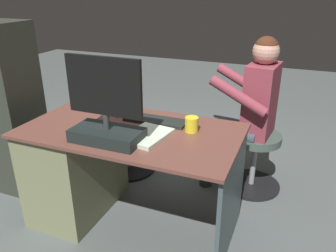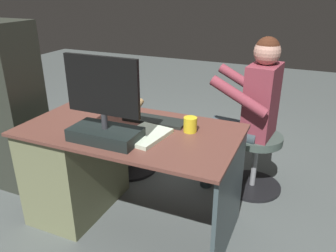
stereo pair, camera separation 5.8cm
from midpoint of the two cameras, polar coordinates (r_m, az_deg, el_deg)
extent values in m
plane|color=#515857|center=(2.73, -2.91, -11.67)|extent=(10.00, 10.00, 0.00)
cube|color=brown|center=(2.13, -7.09, -0.76)|extent=(1.37, 0.75, 0.02)
cube|color=#777C57|center=(2.52, -15.89, -6.60)|extent=(0.44, 0.69, 0.69)
cube|color=#3F4F53|center=(2.10, 9.91, -12.46)|extent=(0.02, 0.68, 0.69)
cube|color=black|center=(1.97, -11.09, -1.50)|extent=(0.41, 0.22, 0.07)
cylinder|color=#333338|center=(1.94, -11.27, 0.69)|extent=(0.04, 0.04, 0.09)
cube|color=black|center=(1.87, -11.76, 6.61)|extent=(0.46, 0.02, 0.33)
cube|color=#19598C|center=(1.88, -11.53, 6.73)|extent=(0.42, 0.00, 0.30)
cube|color=black|center=(2.22, -2.85, 0.97)|extent=(0.42, 0.14, 0.02)
ellipsoid|color=#202D22|center=(2.35, -8.94, 2.23)|extent=(0.06, 0.10, 0.04)
cylinder|color=yellow|center=(2.06, 3.24, 0.28)|extent=(0.08, 0.08, 0.09)
cube|color=black|center=(2.20, -13.70, 0.08)|extent=(0.10, 0.16, 0.02)
cube|color=silver|center=(1.99, -4.45, -1.62)|extent=(0.26, 0.33, 0.02)
cylinder|color=black|center=(3.11, -7.28, -6.91)|extent=(0.50, 0.50, 0.03)
cylinder|color=gray|center=(3.01, -7.48, -3.50)|extent=(0.04, 0.04, 0.39)
cylinder|color=#3D3C3B|center=(2.92, -7.70, 0.43)|extent=(0.38, 0.38, 0.06)
ellipsoid|color=#987549|center=(2.88, -7.83, 2.73)|extent=(0.18, 0.15, 0.19)
sphere|color=#987549|center=(2.83, -8.00, 5.66)|extent=(0.15, 0.15, 0.15)
sphere|color=beige|center=(2.88, -7.37, 5.81)|extent=(0.06, 0.06, 0.06)
sphere|color=#987549|center=(2.79, -7.13, 6.65)|extent=(0.06, 0.06, 0.06)
sphere|color=#987549|center=(2.84, -8.98, 6.84)|extent=(0.06, 0.06, 0.06)
cylinder|color=#987549|center=(2.85, -5.96, 3.43)|extent=(0.05, 0.14, 0.10)
cylinder|color=#987549|center=(2.94, -9.09, 3.85)|extent=(0.05, 0.14, 0.10)
cylinder|color=#987549|center=(2.96, -6.00, 2.08)|extent=(0.06, 0.11, 0.06)
cylinder|color=#987549|center=(3.01, -7.60, 2.32)|extent=(0.06, 0.11, 0.06)
cylinder|color=black|center=(2.92, 13.36, -9.63)|extent=(0.46, 0.46, 0.03)
cylinder|color=gray|center=(2.81, 13.75, -6.07)|extent=(0.04, 0.04, 0.39)
cylinder|color=#404E48|center=(2.71, 14.18, -1.93)|extent=(0.39, 0.39, 0.06)
cube|color=brown|center=(2.60, 14.83, 4.20)|extent=(0.24, 0.34, 0.55)
sphere|color=tan|center=(2.51, 15.69, 12.13)|extent=(0.19, 0.19, 0.19)
sphere|color=#452315|center=(2.51, 15.73, 12.55)|extent=(0.17, 0.17, 0.17)
cylinder|color=brown|center=(2.39, 11.19, 5.00)|extent=(0.44, 0.13, 0.26)
cylinder|color=brown|center=(2.77, 11.91, 7.41)|extent=(0.44, 0.13, 0.26)
cylinder|color=#333F46|center=(2.62, 10.18, -1.30)|extent=(0.38, 0.15, 0.11)
cylinder|color=#333F46|center=(2.75, 5.96, -5.77)|extent=(0.10, 0.10, 0.47)
cylinder|color=#333F46|center=(2.78, 10.56, 0.14)|extent=(0.38, 0.15, 0.11)
cylinder|color=#333F46|center=(2.90, 6.56, -4.15)|extent=(0.10, 0.10, 0.47)
cube|color=#2F332A|center=(2.88, -26.16, 2.49)|extent=(0.44, 0.36, 1.32)
camera|label=1|loc=(0.03, -90.68, -0.29)|focal=35.85mm
camera|label=2|loc=(0.03, 89.32, 0.29)|focal=35.85mm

